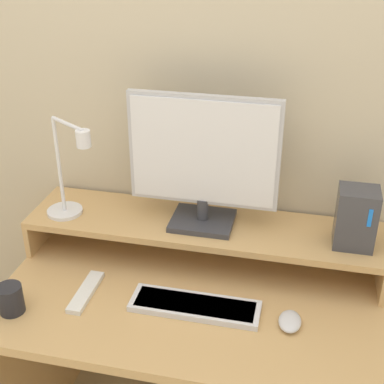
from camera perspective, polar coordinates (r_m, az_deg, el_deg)
wall_back at (r=1.71m, az=2.45°, el=11.07°), size 6.00×0.05×2.50m
desk at (r=1.78m, az=-0.31°, el=-16.11°), size 1.14×0.66×0.72m
monitor_shelf at (r=1.73m, az=1.14°, el=-3.88°), size 1.14×0.27×0.13m
monitor at (r=1.62m, az=1.39°, el=3.39°), size 0.46×0.17×0.42m
desk_lamp at (r=1.72m, az=-12.99°, el=1.24°), size 0.21×0.16×0.34m
router_dock at (r=1.64m, az=17.08°, el=-2.65°), size 0.12×0.10×0.19m
keyboard at (r=1.58m, az=0.31°, el=-12.04°), size 0.38×0.11×0.02m
mouse at (r=1.55m, az=10.40°, el=-13.41°), size 0.06×0.09×0.03m
remote_control at (r=1.66m, az=-11.26°, el=-10.42°), size 0.05×0.19×0.02m
mug at (r=1.63m, az=-18.78°, el=-10.76°), size 0.07×0.07×0.09m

